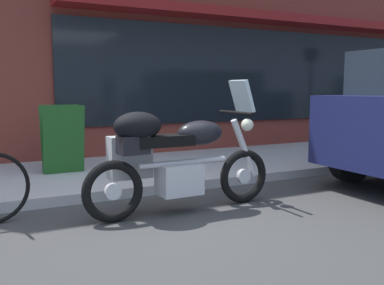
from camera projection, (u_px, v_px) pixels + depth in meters
The scene contains 3 objects.
ground_plane at pixel (176, 220), 4.18m from camera, with size 80.00×80.00×0.00m, color #3B3B3B.
touring_motorcycle at pixel (170, 156), 4.37m from camera, with size 2.14×0.64×1.38m.
sandwich_board_sign at pixel (63, 139), 5.89m from camera, with size 0.55×0.41×0.94m.
Camera 1 is at (-1.68, -3.69, 1.29)m, focal length 39.77 mm.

